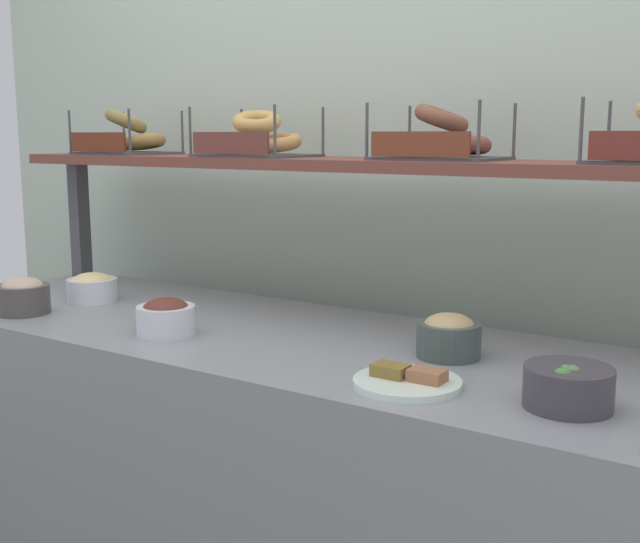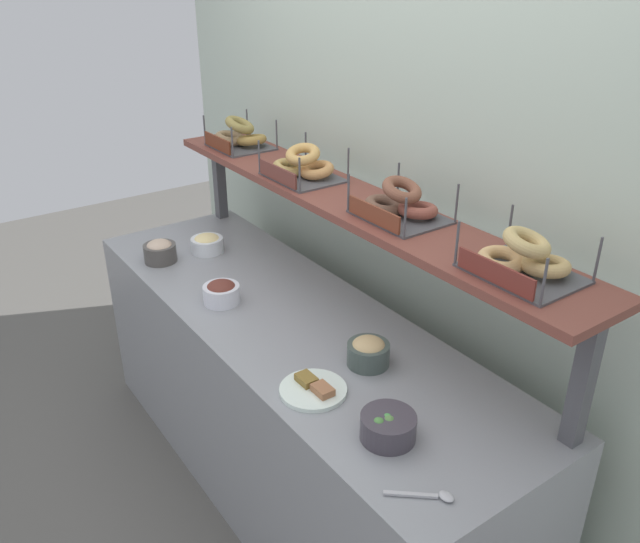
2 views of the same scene
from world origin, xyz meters
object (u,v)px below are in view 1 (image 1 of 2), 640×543
bowl_chocolate_spread (166,317)px  bowl_hummus (449,336)px  bowl_egg_salad (92,287)px  bowl_veggie_mix (568,387)px  bagel_basket_everything (126,139)px  bagel_basket_cinnamon_raisin (440,141)px  bagel_basket_sesame (256,140)px  serving_plate_white (408,381)px  bowl_tuna_salad (23,296)px

bowl_chocolate_spread → bowl_hummus: bowl_hummus is taller
bowl_egg_salad → bowl_veggie_mix: 1.47m
bagel_basket_everything → bagel_basket_cinnamon_raisin: (1.11, 0.01, -0.00)m
bagel_basket_everything → bagel_basket_sesame: (0.55, -0.02, -0.00)m
serving_plate_white → bowl_tuna_salad: bearing=-179.4°
bowl_egg_salad → bowl_veggie_mix: size_ratio=0.92×
bowl_egg_salad → serving_plate_white: bearing=-10.1°
bagel_basket_everything → bowl_chocolate_spread: bearing=-36.4°
bowl_veggie_mix → bowl_hummus: bearing=149.6°
bagel_basket_everything → bagel_basket_sesame: size_ratio=0.94×
bowl_chocolate_spread → bowl_hummus: 0.70m
bowl_tuna_salad → bagel_basket_everything: bearing=99.7°
bowl_chocolate_spread → bowl_hummus: size_ratio=1.01×
bagel_basket_everything → bagel_basket_cinnamon_raisin: size_ratio=0.96×
bowl_veggie_mix → bagel_basket_cinnamon_raisin: size_ratio=0.53×
bowl_hummus → bagel_basket_everything: bagel_basket_everything is taller
serving_plate_white → bagel_basket_everything: bearing=159.9°
bowl_tuna_salad → bagel_basket_sesame: (0.47, 0.46, 0.43)m
bowl_egg_salad → bagel_basket_sesame: (0.44, 0.24, 0.43)m
bagel_basket_cinnamon_raisin → bowl_hummus: bearing=-58.6°
bowl_veggie_mix → bowl_tuna_salad: bearing=-177.6°
bowl_tuna_salad → bagel_basket_cinnamon_raisin: bearing=25.6°
bowl_veggie_mix → bagel_basket_everything: 1.69m
bowl_tuna_salad → serving_plate_white: size_ratio=0.67×
bowl_hummus → bowl_egg_salad: bearing=-178.4°
bowl_chocolate_spread → bagel_basket_everything: size_ratio=0.50×
bagel_basket_cinnamon_raisin → serving_plate_white: bearing=-70.7°
bagel_basket_everything → bagel_basket_sesame: bagel_basket_everything is taller
bowl_hummus → serving_plate_white: bowl_hummus is taller
bowl_egg_salad → bowl_hummus: (1.14, 0.03, 0.01)m
bagel_basket_everything → bowl_egg_salad: bearing=-67.1°
bowl_chocolate_spread → bagel_basket_everything: (-0.58, 0.43, 0.43)m
bowl_egg_salad → bagel_basket_sesame: 0.66m
bowl_tuna_salad → serving_plate_white: (1.19, 0.01, -0.04)m
serving_plate_white → bowl_chocolate_spread: bearing=177.0°
bowl_chocolate_spread → bagel_basket_everything: 0.84m
bowl_tuna_salad → bagel_basket_sesame: bearing=44.6°
bowl_chocolate_spread → bagel_basket_cinnamon_raisin: 0.81m
bowl_tuna_salad → bagel_basket_everything: size_ratio=0.50×
bagel_basket_everything → bagel_basket_cinnamon_raisin: 1.11m
bowl_tuna_salad → serving_plate_white: bowl_tuna_salad is taller
bowl_veggie_mix → bowl_egg_salad: bearing=173.9°
bowl_egg_salad → bagel_basket_cinnamon_raisin: (1.00, 0.27, 0.43)m
bowl_chocolate_spread → bowl_tuna_salad: bearing=-174.5°
bagel_basket_everything → bowl_veggie_mix: bearing=-14.8°
bowl_tuna_salad → bowl_veggie_mix: (1.49, 0.06, -0.01)m
bowl_chocolate_spread → bagel_basket_cinnamon_raisin: bagel_basket_cinnamon_raisin is taller
bowl_chocolate_spread → bowl_egg_salad: bowl_chocolate_spread is taller
bowl_chocolate_spread → serving_plate_white: (0.69, -0.04, -0.03)m
bowl_hummus → bowl_chocolate_spread: bearing=-163.1°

